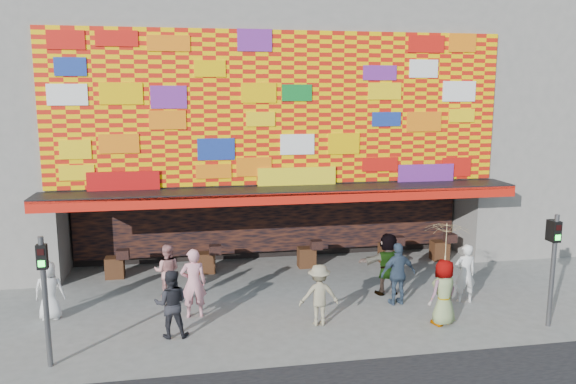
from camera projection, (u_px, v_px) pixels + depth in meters
name	position (u px, v px, depth m)	size (l,w,h in m)	color
ground	(306.00, 320.00, 15.15)	(90.00, 90.00, 0.00)	slate
shop_building	(263.00, 114.00, 22.15)	(15.20, 9.40, 10.00)	gray
neighbor_right	(563.00, 94.00, 24.14)	(11.00, 8.00, 12.00)	gray
signal_left	(44.00, 287.00, 12.28)	(0.22, 0.20, 3.00)	#59595B
signal_right	(554.00, 258.00, 14.46)	(0.22, 0.20, 3.00)	#59595B
ped_a	(49.00, 291.00, 15.10)	(0.78, 0.51, 1.60)	silver
ped_b	(193.00, 283.00, 15.23)	(0.70, 0.46, 1.92)	pink
ped_c	(171.00, 304.00, 13.99)	(0.84, 0.66, 1.74)	#222228
ped_d	(319.00, 295.00, 14.74)	(1.06, 0.61, 1.64)	gray
ped_e	(398.00, 274.00, 16.15)	(1.07, 0.45, 1.82)	#36475E
ped_f	(388.00, 264.00, 16.98)	(1.76, 0.56, 1.90)	gray
ped_g	(444.00, 292.00, 14.74)	(0.86, 0.56, 1.77)	gray
ped_h	(465.00, 273.00, 16.31)	(0.64, 0.42, 1.75)	silver
ped_i	(167.00, 271.00, 16.75)	(0.79, 0.61, 1.62)	tan
parasol	(446.00, 243.00, 14.51)	(1.48, 1.49, 2.00)	beige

